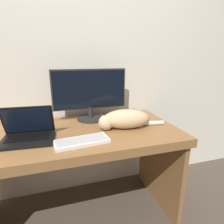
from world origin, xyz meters
TOP-DOWN VIEW (x-y plane):
  - wall_back at (0.00, 0.80)m, footprint 6.40×0.06m
  - desk at (0.00, 0.37)m, footprint 1.50×0.74m
  - monitor at (0.16, 0.60)m, footprint 0.61×0.23m
  - laptop at (-0.30, 0.30)m, footprint 0.33×0.25m
  - external_keyboard at (0.02, 0.16)m, footprint 0.35×0.17m
  - cat at (0.36, 0.33)m, footprint 0.52×0.23m
  - small_toy at (0.56, 0.61)m, footprint 0.05×0.05m

SIDE VIEW (x-z plane):
  - desk at x=0.00m, z-range 0.22..0.99m
  - external_keyboard at x=0.02m, z-range 0.77..0.79m
  - small_toy at x=0.56m, z-range 0.77..0.82m
  - laptop at x=-0.30m, z-range 0.70..0.92m
  - cat at x=0.36m, z-range 0.77..0.91m
  - monitor at x=0.16m, z-range 0.77..1.20m
  - wall_back at x=0.00m, z-range 0.00..2.60m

